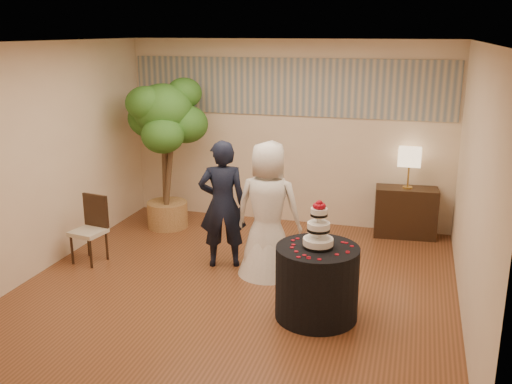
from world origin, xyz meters
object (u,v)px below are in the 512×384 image
(console, at_px, (406,212))
(ficus_tree, at_px, (165,154))
(wedding_cake, at_px, (319,224))
(side_chair, at_px, (88,230))
(bride, at_px, (268,209))
(cake_table, at_px, (317,282))
(groom, at_px, (223,204))
(table_lamp, at_px, (409,168))

(console, distance_m, ficus_tree, 3.65)
(wedding_cake, height_order, side_chair, wedding_cake)
(console, bearing_deg, ficus_tree, -175.42)
(wedding_cake, xyz_separation_m, ficus_tree, (-2.70, 2.20, 0.12))
(console, height_order, ficus_tree, ficus_tree)
(bride, height_order, cake_table, bride)
(console, bearing_deg, groom, -146.51)
(bride, height_order, side_chair, bride)
(cake_table, relative_size, side_chair, 0.99)
(groom, xyz_separation_m, cake_table, (1.40, -1.04, -0.43))
(bride, bearing_deg, side_chair, 8.97)
(wedding_cake, height_order, ficus_tree, ficus_tree)
(groom, height_order, console, groom)
(groom, height_order, table_lamp, groom)
(bride, bearing_deg, table_lamp, -129.23)
(groom, relative_size, bride, 0.98)
(bride, xyz_separation_m, cake_table, (0.78, -0.94, -0.44))
(groom, distance_m, side_chair, 1.79)
(groom, bearing_deg, bride, 152.07)
(bride, distance_m, table_lamp, 2.43)
(ficus_tree, bearing_deg, side_chair, -104.35)
(table_lamp, xyz_separation_m, ficus_tree, (-3.51, -0.58, 0.13))
(wedding_cake, distance_m, console, 2.97)
(console, xyz_separation_m, ficus_tree, (-3.51, -0.58, 0.78))
(groom, distance_m, console, 2.85)
(groom, xyz_separation_m, side_chair, (-1.71, -0.39, -0.38))
(ficus_tree, bearing_deg, cake_table, -39.09)
(groom, height_order, side_chair, groom)
(table_lamp, relative_size, ficus_tree, 0.25)
(side_chair, bearing_deg, cake_table, -2.29)
(ficus_tree, bearing_deg, groom, -41.57)
(groom, relative_size, ficus_tree, 0.71)
(cake_table, bearing_deg, groom, 143.41)
(ficus_tree, height_order, side_chair, ficus_tree)
(console, xyz_separation_m, table_lamp, (0.00, 0.00, 0.66))
(console, distance_m, table_lamp, 0.66)
(table_lamp, xyz_separation_m, side_chair, (-3.91, -2.13, -0.59))
(cake_table, xyz_separation_m, wedding_cake, (0.00, 0.00, 0.64))
(bride, xyz_separation_m, wedding_cake, (0.78, -0.94, 0.20))
(ficus_tree, relative_size, side_chair, 2.64)
(groom, bearing_deg, console, -161.15)
(bride, height_order, ficus_tree, ficus_tree)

